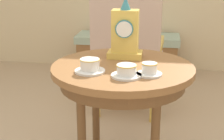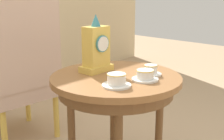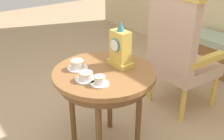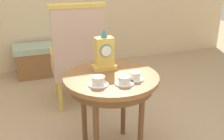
# 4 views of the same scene
# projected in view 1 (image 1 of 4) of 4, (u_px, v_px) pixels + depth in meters

# --- Properties ---
(side_table) EXTENTS (0.74, 0.74, 0.69)m
(side_table) POSITION_uv_depth(u_px,v_px,m) (123.00, 80.00, 1.76)
(side_table) COLOR brown
(side_table) RESTS_ON ground
(teacup_left) EXTENTS (0.15, 0.15, 0.07)m
(teacup_left) POSITION_uv_depth(u_px,v_px,m) (90.00, 66.00, 1.62)
(teacup_left) COLOR white
(teacup_left) RESTS_ON side_table
(teacup_right) EXTENTS (0.14, 0.14, 0.06)m
(teacup_right) POSITION_uv_depth(u_px,v_px,m) (126.00, 71.00, 1.56)
(teacup_right) COLOR white
(teacup_right) RESTS_ON side_table
(teacup_center) EXTENTS (0.12, 0.12, 0.06)m
(teacup_center) POSITION_uv_depth(u_px,v_px,m) (149.00, 70.00, 1.58)
(teacup_center) COLOR white
(teacup_center) RESTS_ON side_table
(mantel_clock) EXTENTS (0.19, 0.11, 0.34)m
(mantel_clock) POSITION_uv_depth(u_px,v_px,m) (125.00, 34.00, 1.84)
(mantel_clock) COLOR gold
(mantel_clock) RESTS_ON side_table
(armchair) EXTENTS (0.57, 0.56, 1.14)m
(armchair) POSITION_uv_depth(u_px,v_px,m) (128.00, 44.00, 2.62)
(armchair) COLOR #CCA893
(armchair) RESTS_ON ground
(window_bench) EXTENTS (1.12, 0.40, 0.44)m
(window_bench) POSITION_uv_depth(u_px,v_px,m) (128.00, 54.00, 3.74)
(window_bench) COLOR #9EB299
(window_bench) RESTS_ON ground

